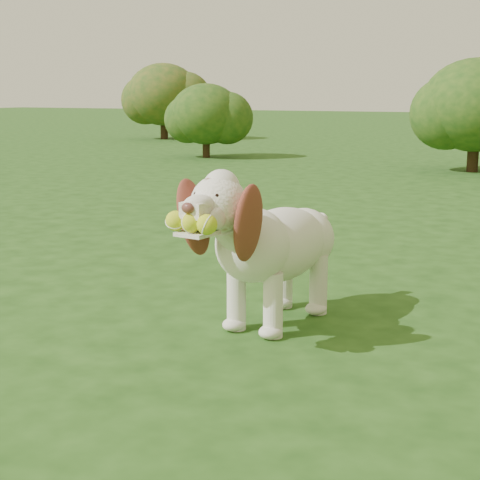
% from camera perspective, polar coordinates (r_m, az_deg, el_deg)
% --- Properties ---
extents(ground, '(80.00, 80.00, 0.00)m').
position_cam_1_polar(ground, '(3.87, 7.28, -5.92)').
color(ground, '#1B3F12').
rests_on(ground, ground).
extents(dog, '(0.50, 1.26, 0.82)m').
position_cam_1_polar(dog, '(3.59, 2.25, -0.04)').
color(dog, silver).
rests_on(dog, ground).
extents(shrub_a, '(1.26, 1.26, 1.30)m').
position_cam_1_polar(shrub_a, '(13.17, -2.66, 9.73)').
color(shrub_a, '#382314').
rests_on(shrub_a, ground).
extents(shrub_b, '(1.58, 1.58, 1.64)m').
position_cam_1_polar(shrub_b, '(11.28, 17.84, 9.92)').
color(shrub_b, '#382314').
rests_on(shrub_b, ground).
extents(shrub_g, '(1.79, 1.79, 1.85)m').
position_cam_1_polar(shrub_g, '(18.50, -5.95, 11.16)').
color(shrub_g, '#382314').
rests_on(shrub_g, ground).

